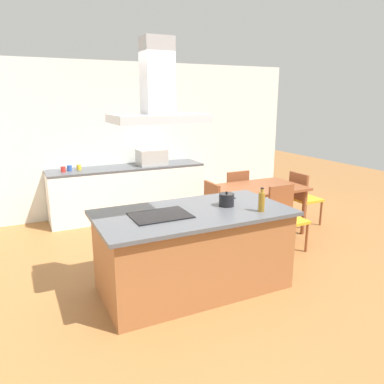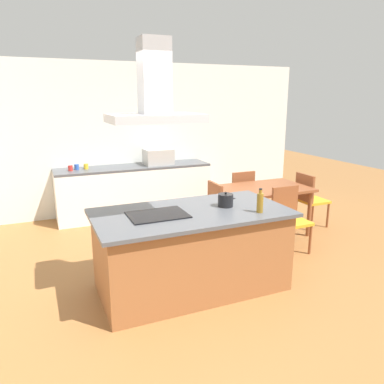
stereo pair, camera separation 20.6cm
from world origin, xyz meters
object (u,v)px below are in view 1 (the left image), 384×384
Objects in this scene: cooktop at (160,215)px; chair_facing_back_wall at (234,192)px; coffee_mug_red at (63,169)px; chair_at_left_end at (205,209)px; chair_at_right_end at (302,195)px; dining_table at (258,192)px; coffee_mug_yellow at (79,167)px; chair_facing_island at (285,213)px; range_hood at (158,96)px; olive_oil_bottle at (262,201)px; tea_kettle at (227,200)px; coffee_mug_blue at (69,168)px; countertop_microwave at (152,157)px.

cooktop is 2.76m from chair_facing_back_wall.
coffee_mug_red reaches higher than chair_at_left_end.
coffee_mug_red is 3.97m from chair_at_right_end.
dining_table is at bearing 180.00° from chair_at_right_end.
coffee_mug_red is 0.06× the size of dining_table.
coffee_mug_yellow is at bearing 154.57° from chair_facing_back_wall.
coffee_mug_red is 3.59m from chair_facing_island.
range_hood reaches higher than chair_at_left_end.
olive_oil_bottle is 2.48m from chair_at_right_end.
chair_facing_island is at bearing 13.01° from range_hood.
olive_oil_bottle is at bearing -94.11° from chair_at_left_end.
tea_kettle reaches higher than dining_table.
coffee_mug_yellow is 3.44m from chair_facing_island.
dining_table is at bearing -90.00° from chair_facing_back_wall.
dining_table is at bearing 55.19° from olive_oil_bottle.
chair_facing_island is 1.00× the size of chair_at_left_end.
dining_table is (2.05, 1.14, -0.24)m from cooktop.
coffee_mug_blue is at bearing 152.30° from chair_at_right_end.
coffee_mug_yellow is (0.26, 0.06, 0.00)m from coffee_mug_red.
dining_table is at bearing 0.00° from chair_at_left_end.
cooktop is at bearing -150.94° from dining_table.
tea_kettle is at bearing -124.84° from chair_facing_back_wall.
coffee_mug_blue is at bearing 131.70° from chair_at_left_end.
cooktop is 2.93m from coffee_mug_red.
chair_at_left_end is (0.18, -1.74, -0.53)m from countertop_microwave.
chair_facing_island is at bearing -90.00° from dining_table.
coffee_mug_yellow is (-1.35, 3.26, -0.07)m from olive_oil_bottle.
chair_at_right_end is at bearing -36.01° from chair_facing_back_wall.
chair_at_right_end is (2.01, -1.74, -0.53)m from countertop_microwave.
coffee_mug_blue is 3.91m from chair_at_right_end.
chair_facing_island is at bearing -36.01° from chair_at_left_end.
chair_facing_back_wall is at bearing 41.36° from cooktop.
coffee_mug_red is at bearing 101.50° from cooktop.
chair_at_left_end is at bearing 85.89° from olive_oil_bottle.
tea_kettle is 3.20m from coffee_mug_blue.
tea_kettle reaches higher than coffee_mug_blue.
olive_oil_bottle reaches higher than chair_facing_back_wall.
tea_kettle is at bearing -93.03° from countertop_microwave.
cooktop is 6.67× the size of coffee_mug_blue.
olive_oil_bottle is 0.29× the size of chair_at_right_end.
chair_at_left_end is 2.26m from range_hood.
chair_at_left_end is (0.11, 1.47, -0.50)m from olive_oil_bottle.
dining_table is at bearing 90.00° from chair_facing_island.
coffee_mug_yellow reaches higher than dining_table.
chair_at_right_end is at bearing 36.01° from chair_facing_island.
chair_at_left_end is at bearing -143.99° from chair_facing_back_wall.
dining_table is at bearing -37.09° from coffee_mug_yellow.
cooktop is 2.29× the size of olive_oil_bottle.
chair_facing_back_wall is (1.25, 1.79, -0.46)m from tea_kettle.
chair_facing_back_wall and chair_at_left_end have the same top height.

